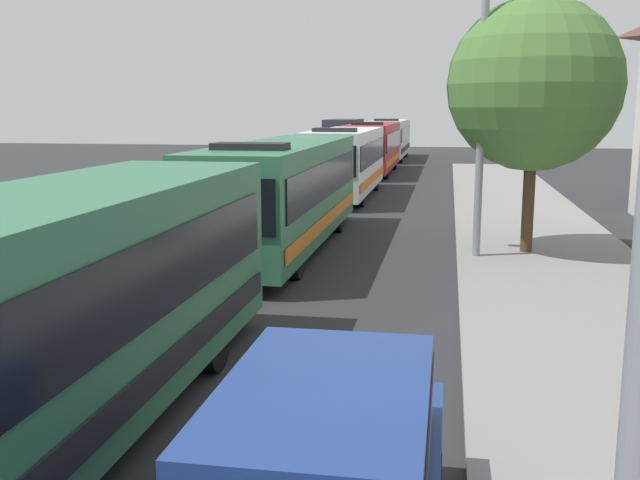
# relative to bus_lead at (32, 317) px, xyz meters

# --- Properties ---
(bus_lead) EXTENTS (2.58, 11.16, 3.21)m
(bus_lead) POSITION_rel_bus_lead_xyz_m (0.00, 0.00, 0.00)
(bus_lead) COLOR #33724C
(bus_lead) RESTS_ON ground_plane
(bus_second_in_line) EXTENTS (2.58, 11.66, 3.21)m
(bus_second_in_line) POSITION_rel_bus_lead_xyz_m (0.00, 12.93, 0.00)
(bus_second_in_line) COLOR #33724C
(bus_second_in_line) RESTS_ON ground_plane
(bus_middle) EXTENTS (2.58, 10.46, 3.21)m
(bus_middle) POSITION_rel_bus_lead_xyz_m (-0.00, 25.59, -0.00)
(bus_middle) COLOR silver
(bus_middle) RESTS_ON ground_plane
(bus_fourth_in_line) EXTENTS (2.58, 11.59, 3.21)m
(bus_fourth_in_line) POSITION_rel_bus_lead_xyz_m (0.00, 38.02, 0.00)
(bus_fourth_in_line) COLOR maroon
(bus_fourth_in_line) RESTS_ON ground_plane
(bus_rear) EXTENTS (2.58, 11.42, 3.21)m
(bus_rear) POSITION_rel_bus_lead_xyz_m (0.00, 50.83, 0.00)
(bus_rear) COLOR silver
(bus_rear) RESTS_ON ground_plane
(box_truck_oncoming) EXTENTS (2.35, 8.07, 3.15)m
(box_truck_oncoming) POSITION_rel_bus_lead_xyz_m (-3.30, 47.60, 0.02)
(box_truck_oncoming) COLOR navy
(box_truck_oncoming) RESTS_ON ground_plane
(streetlamp_mid) EXTENTS (6.21, 0.28, 7.58)m
(streetlamp_mid) POSITION_rel_bus_lead_xyz_m (5.40, 12.20, 3.17)
(streetlamp_mid) COLOR gray
(streetlamp_mid) RESTS_ON sidewalk
(roadside_tree) EXTENTS (4.56, 4.56, 6.75)m
(roadside_tree) POSITION_rel_bus_lead_xyz_m (6.76, 13.02, 2.92)
(roadside_tree) COLOR #4C3823
(roadside_tree) RESTS_ON sidewalk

